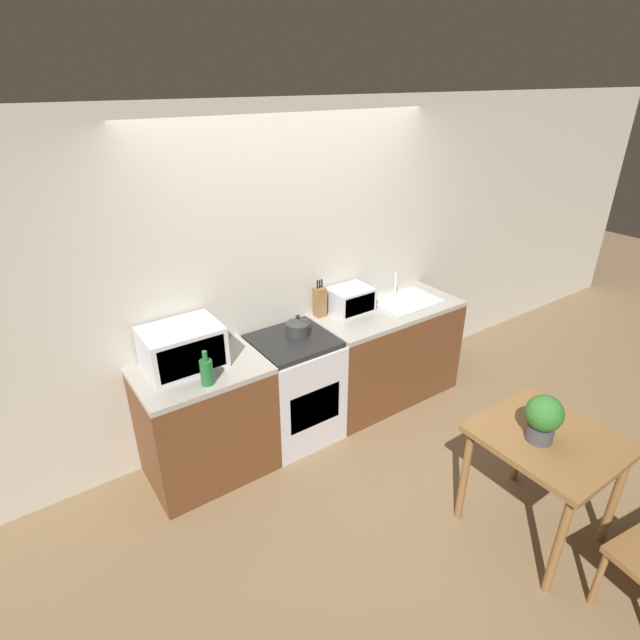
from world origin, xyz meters
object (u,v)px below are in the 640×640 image
stove_range (294,388)px  bottle (207,372)px  microwave (182,347)px  kettle (298,326)px  dining_table (547,451)px  toaster_oven (350,300)px

stove_range → bottle: (-0.79, -0.21, 0.55)m
microwave → bottle: 0.31m
kettle → microwave: (-0.91, 0.05, 0.08)m
microwave → dining_table: microwave is taller
stove_range → toaster_oven: bearing=12.4°
dining_table → stove_range: bearing=113.2°
microwave → bottle: microwave is taller
toaster_oven → stove_range: bearing=-167.6°
microwave → toaster_oven: (1.51, 0.05, -0.05)m
stove_range → kettle: bearing=30.9°
bottle → kettle: bearing=16.3°
kettle → dining_table: bearing=-69.6°
stove_range → microwave: bearing=173.5°
bottle → dining_table: (1.53, -1.53, -0.34)m
microwave → dining_table: bearing=-49.3°
kettle → toaster_oven: (0.60, 0.10, 0.04)m
bottle → stove_range: bearing=14.6°
bottle → dining_table: bottle is taller
kettle → bottle: bearing=-163.7°
toaster_oven → dining_table: bearing=-88.0°
kettle → bottle: (-0.87, -0.25, 0.03)m
bottle → toaster_oven: 1.51m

